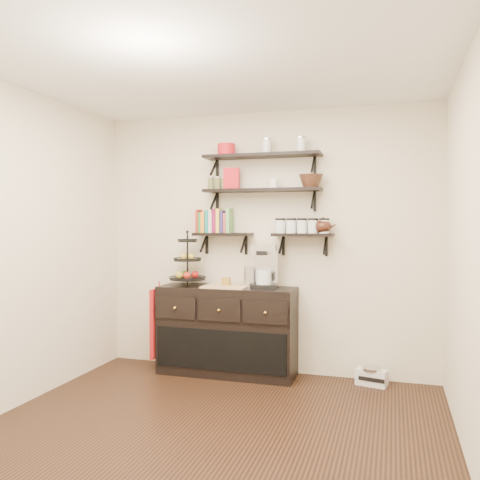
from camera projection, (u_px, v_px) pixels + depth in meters
name	position (u px, v px, depth m)	size (l,w,h in m)	color
floor	(206.00, 438.00, 3.67)	(3.50, 3.50, 0.00)	black
ceiling	(205.00, 60.00, 3.57)	(3.50, 3.50, 0.02)	white
back_wall	(265.00, 242.00, 5.29)	(3.50, 0.02, 2.70)	beige
left_wall	(4.00, 248.00, 4.13)	(0.02, 3.50, 2.70)	beige
right_wall	(472.00, 256.00, 3.11)	(0.02, 3.50, 2.70)	beige
shelf_top	(262.00, 156.00, 5.14)	(1.20, 0.27, 0.23)	black
shelf_mid	(262.00, 191.00, 5.15)	(1.20, 0.27, 0.23)	black
shelf_low_left	(223.00, 235.00, 5.30)	(0.60, 0.25, 0.23)	black
shelf_low_right	(303.00, 235.00, 5.06)	(0.60, 0.25, 0.23)	black
cookbooks	(215.00, 222.00, 5.32)	(0.36, 0.15, 0.26)	#B0271B
glass_canisters	(302.00, 227.00, 5.05)	(0.54, 0.10, 0.13)	silver
sideboard	(227.00, 330.00, 5.20)	(1.40, 0.50, 0.92)	black
fruit_stand	(188.00, 267.00, 5.31)	(0.37, 0.37, 0.55)	black
candle	(226.00, 281.00, 5.18)	(0.08, 0.08, 0.08)	olive
coffee_maker	(265.00, 267.00, 5.09)	(0.26, 0.26, 0.44)	black
thermal_carafe	(249.00, 277.00, 5.09)	(0.11, 0.11, 0.22)	silver
apron	(158.00, 322.00, 5.31)	(0.04, 0.31, 0.72)	maroon
radio	(372.00, 376.00, 4.85)	(0.31, 0.23, 0.17)	silver
recipe_box	(231.00, 179.00, 5.24)	(0.16, 0.06, 0.22)	red
walnut_bowl	(311.00, 181.00, 5.00)	(0.24, 0.24, 0.13)	black
ramekins	(274.00, 184.00, 5.11)	(0.09, 0.09, 0.10)	white
teapot	(323.00, 225.00, 4.99)	(0.21, 0.16, 0.16)	#391A11
red_pot	(226.00, 150.00, 5.24)	(0.18, 0.18, 0.12)	red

